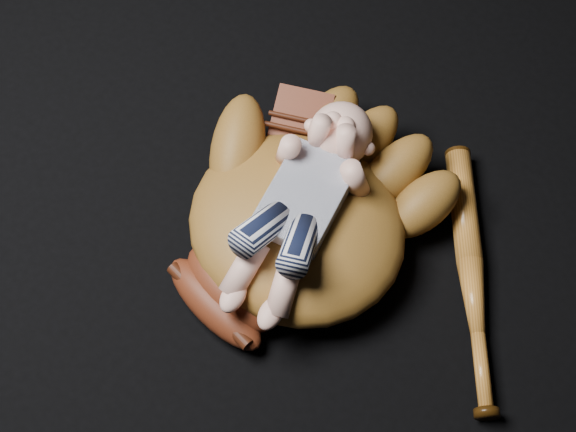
# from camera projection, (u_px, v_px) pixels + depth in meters

# --- Properties ---
(baseball_glove) EXTENTS (0.53, 0.58, 0.16)m
(baseball_glove) POSITION_uv_depth(u_px,v_px,m) (297.00, 221.00, 1.37)
(baseball_glove) COLOR brown
(baseball_glove) RESTS_ON ground
(newborn_baby) EXTENTS (0.24, 0.41, 0.15)m
(newborn_baby) POSITION_uv_depth(u_px,v_px,m) (297.00, 211.00, 1.32)
(newborn_baby) COLOR #F5B49E
(newborn_baby) RESTS_ON baseball_glove
(baseball_bat) EXTENTS (0.30, 0.40, 0.04)m
(baseball_bat) POSITION_uv_depth(u_px,v_px,m) (471.00, 277.00, 1.39)
(baseball_bat) COLOR #B56B23
(baseball_bat) RESTS_ON ground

